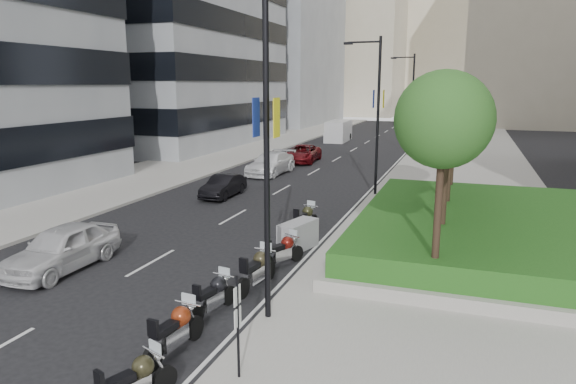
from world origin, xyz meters
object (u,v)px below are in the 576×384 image
at_px(parking_sign, 238,322).
at_px(motorcycle_5, 298,236).
at_px(motorcycle_0, 134,383).
at_px(motorcycle_6, 305,219).
at_px(lamp_post_0, 261,138).
at_px(car_b, 223,186).
at_px(delivery_van, 338,132).
at_px(lamp_post_1, 375,109).
at_px(car_d, 302,154).
at_px(car_c, 271,163).
at_px(motorcycle_2, 214,296).
at_px(motorcycle_4, 283,251).
at_px(motorcycle_3, 257,270).
at_px(car_a, 62,248).
at_px(motorcycle_1, 175,331).
at_px(lamp_post_2, 411,99).

bearing_deg(parking_sign, motorcycle_5, 100.32).
bearing_deg(motorcycle_0, motorcycle_6, 23.80).
xyz_separation_m(lamp_post_0, parking_sign, (0.66, -3.00, -3.61)).
height_order(car_b, delivery_van, delivery_van).
height_order(lamp_post_1, car_d, lamp_post_1).
bearing_deg(car_c, motorcycle_2, -69.87).
bearing_deg(motorcycle_4, motorcycle_6, 31.78).
xyz_separation_m(motorcycle_3, car_c, (-7.30, 19.97, 0.16)).
height_order(motorcycle_0, car_a, car_a).
bearing_deg(motorcycle_1, car_b, 28.85).
bearing_deg(lamp_post_2, motorcycle_2, -92.37).
relative_size(motorcycle_3, car_d, 0.45).
relative_size(motorcycle_2, car_d, 0.41).
distance_m(motorcycle_5, motorcycle_6, 2.55).
xyz_separation_m(lamp_post_0, lamp_post_2, (0.00, 35.00, 0.00)).
bearing_deg(lamp_post_1, lamp_post_0, -90.00).
bearing_deg(car_a, motorcycle_0, -39.34).
distance_m(parking_sign, motorcycle_1, 2.24).
bearing_deg(motorcycle_3, car_d, 22.09).
bearing_deg(motorcycle_3, parking_sign, -154.22).
distance_m(motorcycle_2, motorcycle_5, 6.35).
distance_m(motorcycle_1, car_b, 17.72).
distance_m(motorcycle_0, motorcycle_3, 6.55).
relative_size(lamp_post_2, motorcycle_3, 3.84).
xyz_separation_m(motorcycle_2, car_b, (-6.69, 14.09, 0.07)).
xyz_separation_m(motorcycle_0, car_c, (-7.37, 26.52, 0.22)).
bearing_deg(lamp_post_1, motorcycle_0, -92.55).
distance_m(motorcycle_6, car_c, 14.93).
bearing_deg(car_c, motorcycle_1, -71.08).
bearing_deg(motorcycle_3, car_b, 38.18).
height_order(motorcycle_5, car_c, car_c).
bearing_deg(motorcycle_1, delivery_van, 15.37).
bearing_deg(motorcycle_2, parking_sign, -134.15).
distance_m(motorcycle_4, motorcycle_5, 1.99).
bearing_deg(car_c, lamp_post_1, -28.23).
bearing_deg(motorcycle_2, car_c, 26.97).
distance_m(parking_sign, motorcycle_3, 5.39).
xyz_separation_m(car_b, car_d, (0.21, 14.35, 0.08)).
height_order(lamp_post_2, motorcycle_1, lamp_post_2).
bearing_deg(delivery_van, motorcycle_2, -82.39).
xyz_separation_m(motorcycle_3, car_d, (-6.90, 26.28, 0.09)).
relative_size(motorcycle_3, car_c, 0.43).
relative_size(lamp_post_1, car_a, 1.93).
relative_size(car_c, delivery_van, 0.97).
height_order(lamp_post_1, motorcycle_3, lamp_post_1).
bearing_deg(delivery_van, motorcycle_4, -80.69).
bearing_deg(lamp_post_2, parking_sign, -89.01).
bearing_deg(motorcycle_6, car_b, 63.74).
relative_size(motorcycle_0, car_b, 0.52).
bearing_deg(motorcycle_4, motorcycle_5, 26.69).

